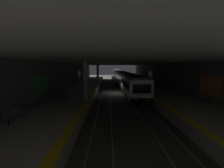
# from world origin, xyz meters

# --- Properties ---
(ground_plane) EXTENTS (120.00, 120.00, 0.00)m
(ground_plane) POSITION_xyz_m (0.00, 0.00, 0.00)
(ground_plane) COLOR #42423F
(track_left) EXTENTS (60.00, 1.53, 0.16)m
(track_left) POSITION_xyz_m (0.00, -2.20, 0.08)
(track_left) COLOR gray
(track_left) RESTS_ON ground
(track_right) EXTENTS (60.00, 1.53, 0.16)m
(track_right) POSITION_xyz_m (0.00, 2.20, 0.08)
(track_right) COLOR gray
(track_right) RESTS_ON ground
(platform_left) EXTENTS (60.00, 5.30, 1.06)m
(platform_left) POSITION_xyz_m (0.00, -6.55, 0.53)
(platform_left) COLOR #B7B2A8
(platform_left) RESTS_ON ground
(platform_right) EXTENTS (60.00, 5.30, 1.06)m
(platform_right) POSITION_xyz_m (0.00, 6.55, 0.53)
(platform_right) COLOR #B7B2A8
(platform_right) RESTS_ON ground
(wall_left) EXTENTS (60.00, 0.56, 5.60)m
(wall_left) POSITION_xyz_m (-0.00, -9.45, 2.80)
(wall_left) COLOR slate
(wall_left) RESTS_ON ground
(wall_right) EXTENTS (60.00, 0.56, 5.60)m
(wall_right) POSITION_xyz_m (-0.01, 9.45, 2.80)
(wall_right) COLOR slate
(wall_right) RESTS_ON ground
(ceiling_slab) EXTENTS (60.00, 19.40, 0.40)m
(ceiling_slab) POSITION_xyz_m (0.00, 0.00, 5.80)
(ceiling_slab) COLOR #ADAAA3
(ceiling_slab) RESTS_ON wall_left
(pillar_near) EXTENTS (0.56, 0.56, 4.55)m
(pillar_near) POSITION_xyz_m (-10.05, 4.35, 3.33)
(pillar_near) COLOR gray
(pillar_near) RESTS_ON platform_right
(pillar_far) EXTENTS (0.56, 0.56, 4.55)m
(pillar_far) POSITION_xyz_m (8.69, 4.35, 3.33)
(pillar_far) COLOR gray
(pillar_far) RESTS_ON platform_right
(metro_train) EXTENTS (57.82, 2.83, 3.49)m
(metro_train) POSITION_xyz_m (18.88, -2.20, 2.03)
(metro_train) COLOR silver
(metro_train) RESTS_ON track_left
(bench_left_near) EXTENTS (1.70, 0.47, 0.86)m
(bench_left_near) POSITION_xyz_m (-10.89, -8.53, 1.57)
(bench_left_near) COLOR #262628
(bench_left_near) RESTS_ON platform_left
(bench_left_mid) EXTENTS (1.70, 0.47, 0.86)m
(bench_left_mid) POSITION_xyz_m (6.54, -8.53, 1.57)
(bench_left_mid) COLOR #262628
(bench_left_mid) RESTS_ON platform_left
(bench_right_near) EXTENTS (1.70, 0.47, 0.86)m
(bench_right_near) POSITION_xyz_m (-16.22, 8.53, 1.57)
(bench_right_near) COLOR #262628
(bench_right_near) RESTS_ON platform_right
(bench_right_mid) EXTENTS (1.70, 0.47, 0.86)m
(bench_right_mid) POSITION_xyz_m (-6.89, 8.53, 1.57)
(bench_right_mid) COLOR #262628
(bench_right_mid) RESTS_ON platform_right
(bench_right_far) EXTENTS (1.70, 0.47, 0.86)m
(bench_right_far) POSITION_xyz_m (2.70, 8.53, 1.57)
(bench_right_far) COLOR #262628
(bench_right_far) RESTS_ON platform_right
(person_waiting_near) EXTENTS (0.60, 0.24, 1.74)m
(person_waiting_near) POSITION_xyz_m (-6.33, 7.83, 2.00)
(person_waiting_near) COLOR #252525
(person_waiting_near) RESTS_ON platform_right
(person_walking_mid) EXTENTS (0.60, 0.23, 1.69)m
(person_walking_mid) POSITION_xyz_m (-10.57, 6.45, 1.97)
(person_walking_mid) COLOR #343434
(person_walking_mid) RESTS_ON platform_right
(person_standing_far) EXTENTS (0.60, 0.24, 1.72)m
(person_standing_far) POSITION_xyz_m (12.70, 8.43, 1.99)
(person_standing_far) COLOR #404040
(person_standing_far) RESTS_ON platform_right
(person_boarding) EXTENTS (0.60, 0.23, 1.67)m
(person_boarding) POSITION_xyz_m (7.02, -7.87, 1.96)
(person_boarding) COLOR #282828
(person_boarding) RESTS_ON platform_left
(suitcase_rolling) EXTENTS (0.36, 0.21, 0.99)m
(suitcase_rolling) POSITION_xyz_m (4.21, -7.30, 1.40)
(suitcase_rolling) COLOR maroon
(suitcase_rolling) RESTS_ON platform_left
(backpack_on_floor) EXTENTS (0.30, 0.20, 0.40)m
(backpack_on_floor) POSITION_xyz_m (-2.20, 7.67, 1.25)
(backpack_on_floor) COLOR maroon
(backpack_on_floor) RESTS_ON platform_right
(trash_bin) EXTENTS (0.44, 0.44, 0.85)m
(trash_bin) POSITION_xyz_m (-7.17, -7.80, 1.48)
(trash_bin) COLOR #595B5E
(trash_bin) RESTS_ON platform_left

